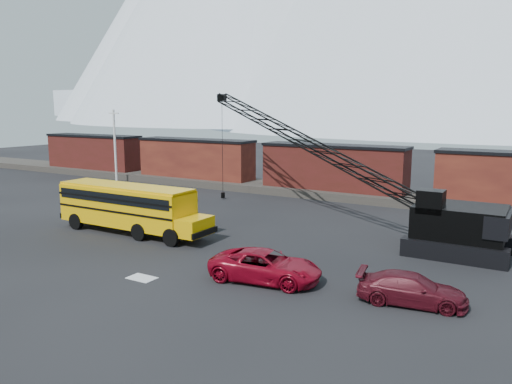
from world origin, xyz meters
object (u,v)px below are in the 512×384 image
at_px(red_pickup, 266,266).
at_px(maroon_suv, 412,289).
at_px(school_bus, 130,206).
at_px(crawler_crane, 307,143).

xyz_separation_m(red_pickup, maroon_suv, (6.74, 0.68, -0.09)).
distance_m(school_bus, maroon_suv, 19.29).
bearing_deg(school_bus, maroon_suv, -8.49).
distance_m(maroon_suv, crawler_crane, 17.25).
bearing_deg(school_bus, crawler_crane, 49.42).
bearing_deg(maroon_suv, school_bus, 72.02).
distance_m(school_bus, red_pickup, 12.84).
xyz_separation_m(school_bus, maroon_suv, (19.04, -2.84, -1.13)).
height_order(school_bus, red_pickup, school_bus).
xyz_separation_m(school_bus, red_pickup, (12.31, -3.52, -1.04)).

